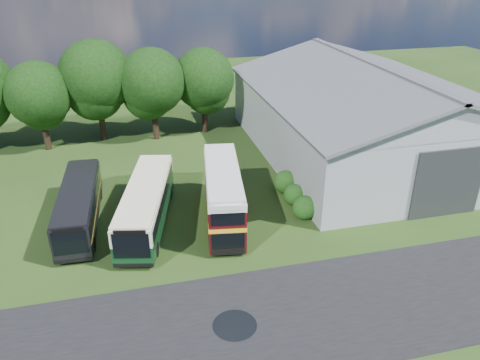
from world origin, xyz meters
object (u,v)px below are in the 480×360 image
object	(u,v)px
bus_green_single	(146,204)
storage_shed	(366,108)
bus_maroon_double	(223,195)
bus_dark_single	(79,205)

from	to	relation	value
bus_green_single	storage_shed	bearing A→B (deg)	35.40
storage_shed	bus_maroon_double	world-z (taller)	storage_shed
storage_shed	bus_dark_single	xyz separation A→B (m)	(-24.29, -7.16, -2.74)
bus_green_single	bus_dark_single	world-z (taller)	bus_green_single
bus_maroon_double	bus_green_single	bearing A→B (deg)	-179.45
bus_green_single	bus_maroon_double	xyz separation A→B (m)	(5.07, -0.72, 0.39)
bus_green_single	bus_maroon_double	distance (m)	5.13
storage_shed	bus_maroon_double	bearing A→B (deg)	-148.86
storage_shed	bus_dark_single	bearing A→B (deg)	-163.59
storage_shed	bus_maroon_double	xyz separation A→B (m)	(-14.89, -9.00, -2.23)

